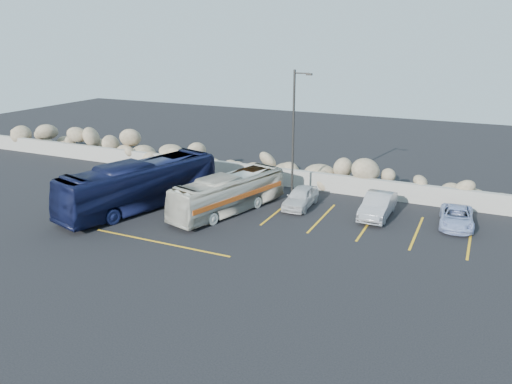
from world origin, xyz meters
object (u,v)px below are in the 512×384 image
at_px(lamppost, 294,132).
at_px(car_d, 457,217).
at_px(tour_coach, 140,185).
at_px(car_b, 378,205).
at_px(car_a, 301,197).
at_px(vintage_bus, 229,193).

relative_size(lamppost, car_d, 2.16).
bearing_deg(tour_coach, lamppost, 51.01).
bearing_deg(lamppost, car_b, -9.61).
relative_size(car_a, car_b, 0.88).
distance_m(vintage_bus, car_d, 12.70).
bearing_deg(car_d, lamppost, 171.75).
bearing_deg(car_a, lamppost, 127.32).
distance_m(car_a, car_b, 4.58).
xyz_separation_m(car_b, car_d, (4.20, 0.30, -0.16)).
bearing_deg(vintage_bus, car_a, 52.42).
height_order(lamppost, car_b, lamppost).
bearing_deg(car_b, car_a, -175.60).
bearing_deg(car_b, lamppost, 171.34).
distance_m(vintage_bus, tour_coach, 5.34).
bearing_deg(car_d, tour_coach, -169.14).
xyz_separation_m(vintage_bus, tour_coach, (-5.08, -1.62, 0.31)).
xyz_separation_m(lamppost, vintage_bus, (-2.55, -3.80, -3.17)).
bearing_deg(tour_coach, car_a, 41.71).
distance_m(tour_coach, car_a, 9.61).
distance_m(lamppost, car_d, 10.46).
relative_size(lamppost, car_b, 1.95).
height_order(car_b, car_d, car_b).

